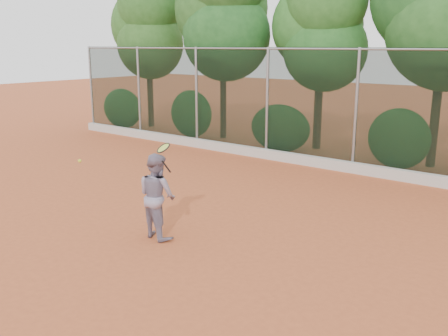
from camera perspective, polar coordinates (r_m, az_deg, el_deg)
The scene contains 7 objects.
ground at distance 9.29m, azimuth -3.88°, elevation -8.68°, with size 80.00×80.00×0.00m, color #B5522A.
concrete_curb at distance 14.76m, azimuth 14.18°, elevation 0.10°, with size 24.00×0.20×0.30m, color #B8B3AB.
tennis_player at distance 9.44m, azimuth -7.64°, elevation -3.16°, with size 0.79×0.61×1.62m, color gray.
chainlink_fence at distance 14.63m, azimuth 14.87°, elevation 6.75°, with size 24.09×0.09×3.50m.
foliage_backdrop at distance 16.58m, azimuth 16.52°, elevation 16.25°, with size 23.70×3.63×7.55m.
tennis_racket at distance 8.85m, azimuth -6.90°, elevation 2.04°, with size 0.33×0.31×0.56m.
tennis_ball_in_flight at distance 10.29m, azimuth -16.16°, elevation 0.79°, with size 0.07×0.07×0.07m.
Camera 1 is at (5.80, -6.32, 3.56)m, focal length 40.00 mm.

